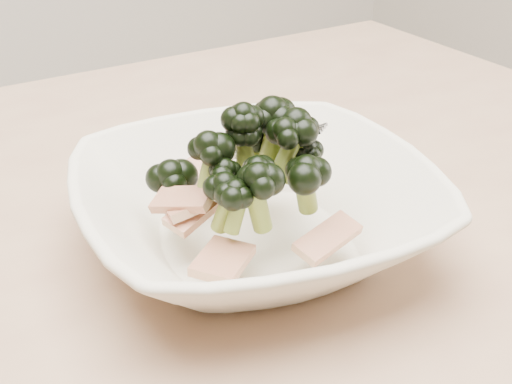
% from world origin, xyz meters
% --- Properties ---
extents(dining_table, '(1.20, 0.80, 0.75)m').
position_xyz_m(dining_table, '(0.00, 0.00, 0.65)').
color(dining_table, tan).
rests_on(dining_table, ground).
extents(broccoli_dish, '(0.32, 0.32, 0.12)m').
position_xyz_m(broccoli_dish, '(0.08, -0.08, 0.79)').
color(broccoli_dish, beige).
rests_on(broccoli_dish, dining_table).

